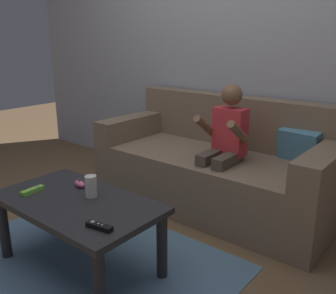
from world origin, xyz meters
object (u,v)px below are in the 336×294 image
(nunchuk_pink, at_px, (80,184))
(game_remote_lime_far_corner, at_px, (33,190))
(person_seated_on_couch, at_px, (223,144))
(coffee_table, at_px, (77,211))
(couch, at_px, (217,168))
(soda_can, at_px, (91,186))
(game_remote_black_near_edge, at_px, (99,226))

(nunchuk_pink, xyz_separation_m, game_remote_lime_far_corner, (-0.15, -0.22, -0.01))
(game_remote_lime_far_corner, bearing_deg, person_seated_on_couch, 62.57)
(coffee_table, bearing_deg, couch, 82.75)
(game_remote_lime_far_corner, relative_size, soda_can, 1.16)
(coffee_table, distance_m, game_remote_black_near_edge, 0.38)
(coffee_table, distance_m, nunchuk_pink, 0.21)
(couch, xyz_separation_m, person_seated_on_couch, (0.15, -0.18, 0.26))
(couch, height_order, game_remote_lime_far_corner, couch)
(game_remote_lime_far_corner, bearing_deg, couch, 71.55)
(couch, xyz_separation_m, soda_can, (-0.13, -1.13, 0.18))
(person_seated_on_couch, bearing_deg, game_remote_black_near_edge, -88.20)
(nunchuk_pink, bearing_deg, game_remote_black_near_edge, -28.83)
(person_seated_on_couch, height_order, soda_can, person_seated_on_couch)
(game_remote_lime_far_corner, bearing_deg, soda_can, 30.07)
(game_remote_black_near_edge, bearing_deg, couch, 97.92)
(game_remote_lime_far_corner, bearing_deg, coffee_table, 18.18)
(person_seated_on_couch, xyz_separation_m, coffee_table, (-0.31, -1.04, -0.21))
(couch, bearing_deg, game_remote_black_near_edge, -82.08)
(couch, height_order, coffee_table, couch)
(person_seated_on_couch, bearing_deg, game_remote_lime_far_corner, -117.43)
(coffee_table, distance_m, game_remote_lime_far_corner, 0.31)
(nunchuk_pink, distance_m, soda_can, 0.17)
(coffee_table, bearing_deg, person_seated_on_couch, 73.62)
(nunchuk_pink, bearing_deg, coffee_table, -43.80)
(nunchuk_pink, distance_m, game_remote_lime_far_corner, 0.27)
(couch, bearing_deg, person_seated_on_couch, -49.52)
(person_seated_on_couch, relative_size, game_remote_black_near_edge, 6.74)
(coffee_table, xyz_separation_m, game_remote_lime_far_corner, (-0.28, -0.09, 0.08))
(coffee_table, relative_size, soda_can, 7.84)
(nunchuk_pink, bearing_deg, game_remote_lime_far_corner, -123.43)
(game_remote_black_near_edge, relative_size, game_remote_lime_far_corner, 1.01)
(game_remote_black_near_edge, bearing_deg, soda_can, 145.37)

